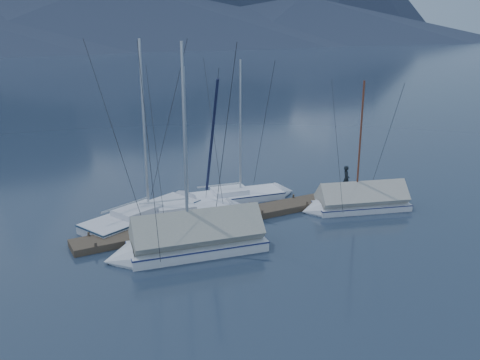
# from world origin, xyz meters

# --- Properties ---
(ground) EXTENTS (1000.00, 1000.00, 0.00)m
(ground) POSITION_xyz_m (0.00, 0.00, 0.00)
(ground) COLOR #152030
(ground) RESTS_ON ground
(dock) EXTENTS (18.00, 1.50, 0.54)m
(dock) POSITION_xyz_m (0.00, 2.00, 0.11)
(dock) COLOR #382D23
(dock) RESTS_ON ground
(mooring_posts) EXTENTS (15.12, 1.52, 0.35)m
(mooring_posts) POSITION_xyz_m (-0.50, 2.00, 0.35)
(mooring_posts) COLOR #382D23
(mooring_posts) RESTS_ON ground
(sailboat_open_left) EXTENTS (8.16, 5.07, 10.47)m
(sailboat_open_left) POSITION_xyz_m (-3.84, 4.69, 0.18)
(sailboat_open_left) COLOR silver
(sailboat_open_left) RESTS_ON ground
(sailboat_open_mid) EXTENTS (6.99, 3.14, 8.95)m
(sailboat_open_mid) POSITION_xyz_m (-1.87, 3.67, 0.16)
(sailboat_open_mid) COLOR silver
(sailboat_open_mid) RESTS_ON ground
(sailboat_open_right) EXTENTS (7.11, 3.16, 9.13)m
(sailboat_open_right) POSITION_xyz_m (2.06, 4.79, 0.16)
(sailboat_open_right) COLOR silver
(sailboat_open_right) RESTS_ON ground
(sailboat_covered_near) EXTENTS (6.54, 3.63, 8.14)m
(sailboat_covered_near) POSITION_xyz_m (6.37, 0.09, 0.41)
(sailboat_covered_near) COLOR silver
(sailboat_covered_near) RESTS_ON ground
(sailboat_covered_far) EXTENTS (7.72, 3.54, 10.47)m
(sailboat_covered_far) POSITION_xyz_m (-4.36, -0.66, 0.51)
(sailboat_covered_far) COLOR silver
(sailboat_covered_far) RESTS_ON ground
(person) EXTENTS (0.61, 0.72, 1.66)m
(person) POSITION_xyz_m (7.41, 2.05, 1.17)
(person) COLOR black
(person) RESTS_ON dock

